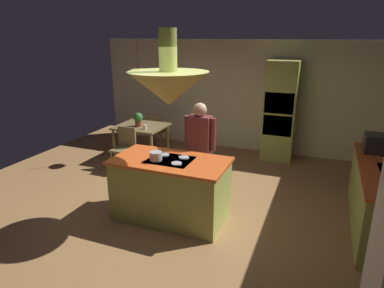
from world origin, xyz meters
TOP-DOWN VIEW (x-y plane):
  - ground at (0.00, 0.00)m, footprint 8.16×8.16m
  - wall_back at (0.00, 3.45)m, footprint 6.80×0.10m
  - kitchen_island at (0.00, -0.20)m, footprint 1.68×0.91m
  - counter_run_right at (2.84, 0.60)m, footprint 0.73×2.24m
  - oven_tower at (1.10, 3.04)m, footprint 0.66×0.62m
  - dining_table at (-1.70, 1.90)m, footprint 1.04×0.91m
  - person_at_island at (0.18, 0.52)m, footprint 0.53×0.22m
  - range_hood at (0.00, -0.20)m, footprint 1.10×1.10m
  - pendant_light_over_table at (-1.70, 1.90)m, footprint 0.32×0.32m
  - chair_facing_island at (-1.70, 1.22)m, footprint 0.40×0.40m
  - chair_by_back_wall at (-1.70, 2.58)m, footprint 0.40×0.40m
  - potted_plant_on_table at (-1.71, 1.82)m, footprint 0.20×0.20m
  - cup_on_table at (-1.47, 1.67)m, footprint 0.07×0.07m
  - microwave_on_counter at (2.84, 1.26)m, footprint 0.46×0.36m
  - cooking_pot_on_cooktop at (-0.16, -0.33)m, footprint 0.18×0.18m

SIDE VIEW (x-z plane):
  - ground at x=0.00m, z-range 0.00..0.00m
  - kitchen_island at x=0.00m, z-range -0.01..0.95m
  - counter_run_right at x=2.84m, z-range 0.01..0.94m
  - chair_facing_island at x=-1.70m, z-range 0.07..0.94m
  - chair_by_back_wall at x=-1.70m, z-range 0.07..0.94m
  - dining_table at x=-1.70m, z-range 0.28..1.04m
  - cup_on_table at x=-1.47m, z-range 0.76..0.85m
  - potted_plant_on_table at x=-1.71m, z-range 0.78..1.08m
  - person_at_island at x=0.18m, z-range 0.12..1.76m
  - cooking_pot_on_cooktop at x=-0.16m, z-range 0.95..1.07m
  - microwave_on_counter at x=2.84m, z-range 0.93..1.21m
  - oven_tower at x=1.10m, z-range 0.00..2.15m
  - wall_back at x=0.00m, z-range 0.00..2.55m
  - pendant_light_over_table at x=-1.70m, z-range 1.45..2.27m
  - range_hood at x=0.00m, z-range 1.48..2.48m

